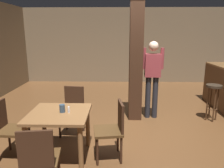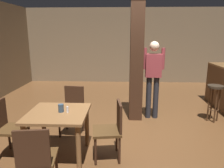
% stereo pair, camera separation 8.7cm
% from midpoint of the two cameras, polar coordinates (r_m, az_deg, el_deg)
% --- Properties ---
extents(ground_plane, '(10.80, 10.80, 0.00)m').
position_cam_midpoint_polar(ground_plane, '(4.42, 7.82, -12.28)').
color(ground_plane, brown).
extents(wall_back, '(8.00, 0.10, 2.80)m').
position_cam_midpoint_polar(wall_back, '(8.49, 5.33, 9.89)').
color(wall_back, '#756047').
rests_on(wall_back, ground_plane).
extents(pillar, '(0.28, 0.28, 2.80)m').
position_cam_midpoint_polar(pillar, '(4.72, 6.99, 7.15)').
color(pillar, '#382114').
rests_on(pillar, ground_plane).
extents(dining_table, '(0.88, 0.88, 0.74)m').
position_cam_midpoint_polar(dining_table, '(3.42, -13.14, -9.24)').
color(dining_table, brown).
rests_on(dining_table, ground_plane).
extents(chair_east, '(0.47, 0.47, 0.89)m').
position_cam_midpoint_polar(chair_east, '(3.35, 0.67, -11.25)').
color(chair_east, '#4C3319').
rests_on(chair_east, ground_plane).
extents(chair_west, '(0.44, 0.44, 0.89)m').
position_cam_midpoint_polar(chair_west, '(3.75, -25.14, -9.82)').
color(chair_west, '#4C3319').
rests_on(chair_west, ground_plane).
extents(chair_north, '(0.47, 0.47, 0.89)m').
position_cam_midpoint_polar(chair_north, '(4.23, -9.66, -6.10)').
color(chair_north, '#4C3319').
rests_on(chair_north, ground_plane).
extents(chair_south, '(0.47, 0.47, 0.89)m').
position_cam_midpoint_polar(chair_south, '(2.76, -18.31, -17.76)').
color(chair_south, '#4C3319').
rests_on(chair_south, ground_plane).
extents(napkin_cup, '(0.08, 0.08, 0.12)m').
position_cam_midpoint_polar(napkin_cup, '(3.35, -12.45, -6.16)').
color(napkin_cup, '#33475B').
rests_on(napkin_cup, dining_table).
extents(salt_shaker, '(0.03, 0.03, 0.09)m').
position_cam_midpoint_polar(salt_shaker, '(3.31, -10.82, -6.54)').
color(salt_shaker, silver).
rests_on(salt_shaker, dining_table).
extents(standing_person, '(0.47, 0.22, 1.72)m').
position_cam_midpoint_polar(standing_person, '(4.87, 11.20, 2.46)').
color(standing_person, maroon).
rests_on(standing_person, ground_plane).
extents(bar_stool_near, '(0.33, 0.33, 0.80)m').
position_cam_midpoint_polar(bar_stool_near, '(5.19, 25.67, -2.63)').
color(bar_stool_near, '#2D2319').
rests_on(bar_stool_near, ground_plane).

